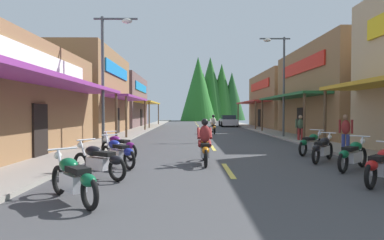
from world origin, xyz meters
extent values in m
cube|color=#424244|center=(0.00, 24.48, -0.05)|extent=(9.76, 78.97, 0.10)
cube|color=gray|center=(-5.89, 24.48, 0.06)|extent=(2.02, 78.97, 0.12)
cube|color=#9E9991|center=(5.89, 24.48, 0.06)|extent=(2.02, 78.97, 0.12)
cube|color=#E0C64C|center=(0.00, 8.85, 0.01)|extent=(0.16, 2.40, 0.01)
cube|color=#E0C64C|center=(0.00, 14.79, 0.01)|extent=(0.16, 2.40, 0.01)
cube|color=#E0C64C|center=(0.00, 20.20, 0.01)|extent=(0.16, 2.40, 0.01)
cube|color=#E0C64C|center=(0.00, 26.33, 0.01)|extent=(0.16, 2.40, 0.01)
cube|color=#E0C64C|center=(0.00, 32.69, 0.01)|extent=(0.16, 2.40, 0.01)
cube|color=#E0C64C|center=(0.00, 38.66, 0.01)|extent=(0.16, 2.40, 0.01)
cube|color=#E0C64C|center=(0.00, 43.96, 0.01)|extent=(0.16, 2.40, 0.01)
cube|color=#E0C64C|center=(0.00, 49.44, 0.01)|extent=(0.16, 2.40, 0.01)
cube|color=#E0C64C|center=(0.00, 55.29, 0.01)|extent=(0.16, 2.40, 0.01)
cube|color=#8C338C|center=(-6.00, 11.27, 2.90)|extent=(1.80, 11.72, 0.16)
cylinder|color=brown|center=(-5.30, 16.93, 1.41)|extent=(0.14, 0.14, 2.82)
cube|color=white|center=(-6.84, 11.27, 3.64)|extent=(0.10, 9.12, 0.90)
cube|color=black|center=(-6.86, 11.27, 1.05)|extent=(0.08, 1.10, 2.10)
cube|color=olive|center=(-10.98, 24.07, 3.24)|extent=(8.17, 10.11, 6.47)
cube|color=#8C338C|center=(-6.00, 24.07, 2.90)|extent=(1.80, 9.10, 0.16)
cylinder|color=brown|center=(-5.30, 19.72, 1.41)|extent=(0.14, 0.14, 2.82)
cylinder|color=brown|center=(-5.30, 28.41, 1.41)|extent=(0.14, 0.14, 2.82)
cube|color=#197FCC|center=(-6.84, 24.07, 5.05)|extent=(0.10, 7.08, 0.90)
cube|color=black|center=(-6.86, 24.07, 1.05)|extent=(0.08, 1.10, 2.10)
cube|color=brown|center=(-9.95, 36.44, 3.01)|extent=(6.10, 11.40, 6.02)
cube|color=gold|center=(-6.00, 36.44, 2.90)|extent=(1.80, 10.26, 0.16)
cylinder|color=brown|center=(-5.30, 31.51, 1.41)|extent=(0.14, 0.14, 2.82)
cylinder|color=brown|center=(-5.30, 41.37, 1.41)|extent=(0.14, 0.14, 2.82)
cube|color=#197FCC|center=(-6.84, 36.44, 4.69)|extent=(0.10, 7.98, 0.90)
cube|color=black|center=(-6.86, 36.44, 1.05)|extent=(0.08, 1.10, 2.10)
cylinder|color=brown|center=(5.30, 14.10, 1.41)|extent=(0.14, 0.14, 2.82)
cube|color=olive|center=(10.88, 21.65, 3.23)|extent=(7.96, 11.42, 6.46)
cube|color=#236033|center=(6.00, 21.65, 2.90)|extent=(1.80, 10.28, 0.16)
cylinder|color=brown|center=(5.30, 16.72, 1.41)|extent=(0.14, 0.14, 2.82)
cylinder|color=brown|center=(5.30, 26.59, 1.41)|extent=(0.14, 0.14, 2.82)
cube|color=red|center=(6.84, 21.65, 5.04)|extent=(0.10, 7.99, 0.90)
cube|color=black|center=(6.86, 21.65, 1.05)|extent=(0.08, 1.10, 2.10)
cube|color=olive|center=(11.26, 34.53, 3.08)|extent=(8.72, 12.13, 6.15)
cube|color=#B72D28|center=(6.00, 34.53, 2.90)|extent=(1.80, 10.92, 0.16)
cylinder|color=brown|center=(5.30, 29.28, 1.41)|extent=(0.14, 0.14, 2.82)
cylinder|color=brown|center=(5.30, 39.79, 1.41)|extent=(0.14, 0.14, 2.82)
cube|color=red|center=(6.84, 34.53, 4.80)|extent=(0.10, 8.49, 0.90)
cube|color=black|center=(6.86, 34.53, 1.05)|extent=(0.08, 1.10, 2.10)
cylinder|color=#474C51|center=(-5.28, 14.19, 3.15)|extent=(0.14, 0.14, 6.29)
cylinder|color=#474C51|center=(-4.65, 14.19, 6.19)|extent=(2.07, 0.10, 0.10)
ellipsoid|color=silver|center=(-4.12, 14.19, 6.09)|extent=(0.50, 0.30, 0.24)
cylinder|color=#474C51|center=(5.28, 20.42, 3.43)|extent=(0.14, 0.14, 6.86)
cylinder|color=#474C51|center=(4.65, 20.42, 6.76)|extent=(2.07, 0.10, 0.10)
ellipsoid|color=silver|center=(4.12, 20.42, 6.66)|extent=(0.50, 0.30, 0.24)
torus|color=black|center=(3.01, 6.53, 0.32)|extent=(0.55, 0.49, 0.64)
cube|color=silver|center=(3.58, 7.01, 0.40)|extent=(0.71, 0.67, 0.32)
cube|color=black|center=(3.39, 6.85, 0.68)|extent=(0.64, 0.60, 0.12)
ellipsoid|color=#A51414|center=(3.04, 6.56, 0.55)|extent=(0.49, 0.47, 0.24)
torus|color=black|center=(4.44, 9.41, 0.32)|extent=(0.55, 0.50, 0.64)
torus|color=black|center=(3.32, 8.41, 0.32)|extent=(0.55, 0.50, 0.64)
cube|color=silver|center=(3.88, 8.91, 0.40)|extent=(0.71, 0.67, 0.32)
ellipsoid|color=#0C5933|center=(4.03, 9.04, 0.72)|extent=(0.63, 0.61, 0.28)
cube|color=black|center=(3.69, 8.74, 0.68)|extent=(0.64, 0.61, 0.12)
ellipsoid|color=#0C5933|center=(3.35, 8.45, 0.55)|extent=(0.49, 0.47, 0.24)
cylinder|color=silver|center=(4.34, 9.32, 0.65)|extent=(0.32, 0.29, 0.71)
cylinder|color=silver|center=(4.25, 9.24, 1.02)|extent=(0.43, 0.48, 0.04)
sphere|color=white|center=(4.46, 9.43, 0.85)|extent=(0.16, 0.16, 0.16)
torus|color=black|center=(4.13, 11.06, 0.32)|extent=(0.50, 0.55, 0.64)
torus|color=black|center=(3.14, 9.93, 0.32)|extent=(0.50, 0.55, 0.64)
cube|color=silver|center=(3.63, 10.50, 0.40)|extent=(0.67, 0.71, 0.32)
ellipsoid|color=black|center=(3.77, 10.65, 0.72)|extent=(0.61, 0.63, 0.28)
cube|color=black|center=(3.47, 10.31, 0.68)|extent=(0.61, 0.64, 0.12)
ellipsoid|color=black|center=(3.18, 9.97, 0.55)|extent=(0.47, 0.49, 0.24)
cylinder|color=silver|center=(4.04, 10.96, 0.65)|extent=(0.29, 0.32, 0.71)
cylinder|color=silver|center=(3.96, 10.87, 1.02)|extent=(0.48, 0.42, 0.04)
sphere|color=white|center=(4.15, 11.08, 0.85)|extent=(0.16, 0.16, 0.16)
torus|color=black|center=(4.50, 12.83, 0.32)|extent=(0.54, 0.51, 0.64)
torus|color=black|center=(3.40, 11.81, 0.32)|extent=(0.54, 0.51, 0.64)
cube|color=silver|center=(3.95, 12.32, 0.40)|extent=(0.70, 0.68, 0.32)
ellipsoid|color=#0C5933|center=(4.10, 12.46, 0.72)|extent=(0.63, 0.62, 0.28)
cube|color=black|center=(3.77, 12.15, 0.68)|extent=(0.63, 0.61, 0.12)
ellipsoid|color=#0C5933|center=(3.44, 11.84, 0.55)|extent=(0.49, 0.48, 0.24)
cylinder|color=silver|center=(4.40, 12.75, 0.65)|extent=(0.31, 0.30, 0.71)
cylinder|color=silver|center=(4.31, 12.66, 1.02)|extent=(0.44, 0.47, 0.04)
sphere|color=white|center=(4.52, 12.85, 0.85)|extent=(0.16, 0.16, 0.16)
torus|color=black|center=(-4.03, 6.16, 0.32)|extent=(0.51, 0.54, 0.64)
torus|color=black|center=(-3.01, 5.05, 0.32)|extent=(0.51, 0.54, 0.64)
cube|color=silver|center=(-3.52, 5.61, 0.40)|extent=(0.68, 0.70, 0.32)
ellipsoid|color=#0C5933|center=(-3.65, 5.75, 0.72)|extent=(0.62, 0.63, 0.28)
cube|color=black|center=(-3.35, 5.42, 0.68)|extent=(0.61, 0.63, 0.12)
ellipsoid|color=#0C5933|center=(-3.04, 5.09, 0.55)|extent=(0.47, 0.49, 0.24)
cylinder|color=silver|center=(-3.94, 6.06, 0.65)|extent=(0.30, 0.31, 0.71)
cylinder|color=silver|center=(-3.86, 5.97, 1.02)|extent=(0.47, 0.44, 0.04)
sphere|color=white|center=(-4.05, 6.18, 0.85)|extent=(0.16, 0.16, 0.16)
torus|color=black|center=(-4.28, 8.25, 0.32)|extent=(0.58, 0.45, 0.64)
torus|color=black|center=(-3.05, 7.39, 0.32)|extent=(0.58, 0.45, 0.64)
cube|color=silver|center=(-3.66, 7.82, 0.40)|extent=(0.73, 0.63, 0.32)
ellipsoid|color=black|center=(-3.83, 7.94, 0.72)|extent=(0.64, 0.58, 0.28)
cube|color=black|center=(-3.46, 7.68, 0.68)|extent=(0.65, 0.57, 0.12)
ellipsoid|color=black|center=(-3.09, 7.42, 0.55)|extent=(0.50, 0.45, 0.24)
cylinder|color=silver|center=(-4.17, 8.18, 0.65)|extent=(0.34, 0.26, 0.71)
cylinder|color=silver|center=(-4.07, 8.11, 1.02)|extent=(0.38, 0.51, 0.04)
sphere|color=white|center=(-4.30, 8.27, 0.85)|extent=(0.16, 0.16, 0.16)
torus|color=black|center=(-4.05, 10.12, 0.32)|extent=(0.50, 0.54, 0.64)
torus|color=black|center=(-3.05, 9.00, 0.32)|extent=(0.50, 0.54, 0.64)
cube|color=silver|center=(-3.55, 9.56, 0.40)|extent=(0.68, 0.71, 0.32)
ellipsoid|color=navy|center=(-3.68, 9.71, 0.72)|extent=(0.61, 0.63, 0.28)
cube|color=black|center=(-3.38, 9.37, 0.68)|extent=(0.61, 0.63, 0.12)
ellipsoid|color=navy|center=(-3.08, 9.04, 0.55)|extent=(0.47, 0.49, 0.24)
cylinder|color=silver|center=(-3.97, 10.02, 0.65)|extent=(0.29, 0.32, 0.71)
cylinder|color=silver|center=(-3.89, 9.93, 1.02)|extent=(0.47, 0.43, 0.04)
sphere|color=white|center=(-4.07, 10.14, 0.85)|extent=(0.16, 0.16, 0.16)
torus|color=black|center=(-4.50, 11.81, 0.32)|extent=(0.56, 0.48, 0.64)
torus|color=black|center=(-3.34, 10.86, 0.32)|extent=(0.56, 0.48, 0.64)
cube|color=silver|center=(-3.92, 11.33, 0.40)|extent=(0.72, 0.66, 0.32)
ellipsoid|color=#721972|center=(-4.07, 11.46, 0.72)|extent=(0.64, 0.60, 0.28)
cube|color=black|center=(-3.73, 11.17, 0.68)|extent=(0.64, 0.60, 0.12)
ellipsoid|color=#721972|center=(-3.38, 10.89, 0.55)|extent=(0.49, 0.47, 0.24)
cylinder|color=silver|center=(-4.40, 11.73, 0.65)|extent=(0.32, 0.28, 0.71)
cylinder|color=silver|center=(-4.31, 11.65, 1.02)|extent=(0.41, 0.49, 0.04)
sphere|color=white|center=(-4.52, 11.83, 0.85)|extent=(0.16, 0.16, 0.16)
torus|color=black|center=(-0.65, 10.84, 0.32)|extent=(0.11, 0.64, 0.64)
torus|color=black|center=(-0.66, 9.34, 0.32)|extent=(0.11, 0.64, 0.64)
cube|color=silver|center=(-0.65, 10.09, 0.40)|extent=(0.29, 0.70, 0.32)
ellipsoid|color=#BF660C|center=(-0.65, 10.29, 0.72)|extent=(0.32, 0.56, 0.28)
cube|color=black|center=(-0.66, 9.84, 0.68)|extent=(0.28, 0.60, 0.12)
ellipsoid|color=#BF660C|center=(-0.66, 9.39, 0.55)|extent=(0.24, 0.44, 0.24)
cylinder|color=silver|center=(-0.65, 10.71, 0.65)|extent=(0.06, 0.37, 0.71)
cylinder|color=silver|center=(-0.65, 10.59, 1.02)|extent=(0.60, 0.04, 0.04)
sphere|color=white|center=(-0.65, 10.87, 0.85)|extent=(0.16, 0.16, 0.16)
ellipsoid|color=maroon|center=(-0.65, 9.94, 1.05)|extent=(0.38, 0.38, 0.64)
sphere|color=black|center=(-0.65, 9.99, 1.45)|extent=(0.24, 0.24, 0.24)
cylinder|color=maroon|center=(-0.81, 10.11, 0.70)|extent=(0.14, 0.42, 0.24)
cylinder|color=maroon|center=(-0.86, 10.24, 1.05)|extent=(0.10, 0.51, 0.40)
cylinder|color=maroon|center=(-0.49, 10.11, 0.70)|extent=(0.14, 0.42, 0.24)
cylinder|color=maroon|center=(-0.44, 10.24, 1.05)|extent=(0.10, 0.51, 0.40)
torus|color=black|center=(0.77, 25.45, 0.32)|extent=(0.13, 0.64, 0.64)
torus|color=black|center=(0.85, 23.95, 0.32)|extent=(0.13, 0.64, 0.64)
cube|color=silver|center=(0.81, 24.70, 0.40)|extent=(0.32, 0.71, 0.32)
ellipsoid|color=#BF660C|center=(0.80, 24.90, 0.72)|extent=(0.35, 0.58, 0.28)
cube|color=black|center=(0.83, 24.45, 0.68)|extent=(0.31, 0.61, 0.12)
ellipsoid|color=#BF660C|center=(0.85, 24.00, 0.55)|extent=(0.26, 0.45, 0.24)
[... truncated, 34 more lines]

